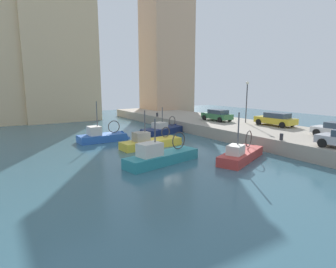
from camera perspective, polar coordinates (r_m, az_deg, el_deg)
name	(u,v)px	position (r m, az deg, el deg)	size (l,w,h in m)	color
water_surface	(166,151)	(23.93, -0.42, -3.57)	(80.00, 80.00, 0.00)	#386070
quay_wall	(256,132)	(31.35, 17.66, 0.35)	(9.00, 56.00, 1.20)	#9E9384
fishing_boat_blue	(106,140)	(28.97, -12.74, -1.14)	(5.49, 2.21, 4.92)	#2D60B7
fishing_boat_teal	(165,161)	(20.47, -0.69, -5.51)	(7.01, 2.77, 4.10)	teal
fishing_boat_red	(242,158)	(22.13, 15.07, -4.81)	(6.38, 3.82, 4.46)	#BC3833
fishing_boat_yellow	(154,146)	(25.69, -2.87, -2.39)	(6.68, 2.05, 4.19)	gold
fishing_boat_navy	(166,132)	(32.91, -0.45, 0.39)	(6.68, 3.65, 4.03)	navy
parked_car_green	(217,115)	(35.20, 10.08, 3.88)	(2.05, 4.11, 1.40)	#387547
parked_car_yellow	(276,119)	(32.62, 21.30, 2.88)	(2.14, 4.43, 1.44)	gold
mooring_bollard_south	(281,137)	(24.37, 22.31, -0.54)	(0.28, 0.28, 0.55)	#2D2D33
mooring_bollard_mid	(157,115)	(39.25, -2.24, 4.01)	(0.28, 0.28, 0.55)	#2D2D33
quay_streetlamp	(247,95)	(33.96, 15.93, 7.71)	(0.36, 0.36, 4.83)	#38383D
waterfront_building_west	(167,55)	(52.50, -0.31, 15.88)	(8.34, 6.89, 21.77)	tan
waterfront_building_east_mid	(58,57)	(48.20, -21.73, 14.56)	(11.27, 8.02, 19.88)	#D1B284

